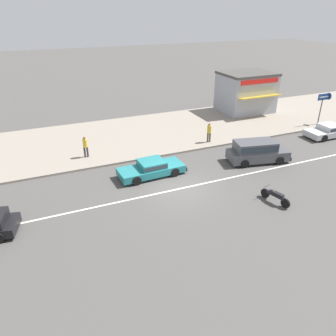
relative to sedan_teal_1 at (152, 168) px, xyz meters
name	(u,v)px	position (x,y,z in m)	size (l,w,h in m)	color
ground_plane	(180,189)	(0.94, -2.37, -0.53)	(160.00, 160.00, 0.00)	#4C4947
lane_centre_stripe	(180,189)	(0.94, -2.37, -0.53)	(50.40, 0.14, 0.01)	silver
kerb_strip	(131,136)	(0.94, 7.50, -0.46)	(68.00, 10.00, 0.15)	gray
sedan_teal_1	(152,168)	(0.00, 0.00, 0.00)	(4.53, 1.96, 1.06)	teal
minivan_dark_grey_2	(257,151)	(7.70, -0.92, 0.31)	(4.62, 2.59, 1.56)	#47494F
sedan_silver_3	(329,130)	(16.62, 0.80, 0.00)	(4.31, 1.98, 1.06)	#B7BABF
motorcycle_0	(275,196)	(5.29, -5.91, -0.11)	(0.71, 1.92, 0.80)	black
arrow_signboard	(328,98)	(18.48, 3.27, 2.06)	(1.61, 0.63, 2.92)	#4C4C51
pedestrian_near_clock	(85,145)	(-3.48, 4.38, 0.55)	(0.34, 0.34, 1.61)	#333338
pedestrian_mid_kerb	(209,131)	(6.26, 3.43, 0.55)	(0.34, 0.34, 1.61)	#4C4238
shopfront_corner_warung	(246,92)	(14.14, 9.74, 1.62)	(5.23, 4.92, 4.00)	#999EA8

